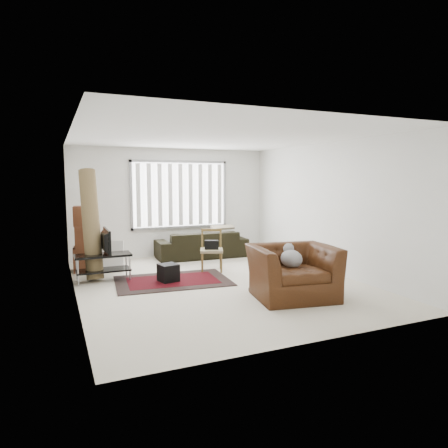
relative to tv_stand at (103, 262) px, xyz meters
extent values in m
plane|color=beige|center=(1.95, -1.01, -0.37)|extent=(6.00, 6.00, 0.00)
cube|color=white|center=(1.95, -1.01, 2.33)|extent=(5.00, 6.00, 0.02)
cube|color=white|center=(1.95, 1.99, 0.98)|extent=(5.00, 0.02, 2.70)
cube|color=white|center=(1.95, -4.01, 0.98)|extent=(5.00, 0.02, 2.70)
cube|color=white|center=(-0.55, -1.01, 0.98)|extent=(0.02, 6.00, 2.70)
cube|color=white|center=(4.45, -1.01, 0.98)|extent=(0.02, 6.00, 2.70)
cube|color=white|center=(2.15, 1.97, 1.18)|extent=(2.40, 0.01, 1.60)
cube|color=gray|center=(2.15, 1.95, 1.18)|extent=(2.52, 0.06, 1.72)
cube|color=white|center=(2.15, 1.91, 1.18)|extent=(2.40, 0.02, 1.55)
cube|color=black|center=(1.21, -0.56, -0.37)|extent=(2.24, 1.60, 0.02)
cube|color=#41050B|center=(1.21, -0.56, -0.36)|extent=(1.76, 1.12, 0.00)
cube|color=black|center=(0.00, 0.00, 0.12)|extent=(1.04, 0.47, 0.04)
cube|color=black|center=(0.00, 0.00, -0.17)|extent=(1.00, 0.43, 0.03)
cylinder|color=#B2B2B7|center=(-0.47, -0.20, -0.12)|extent=(0.03, 0.03, 0.52)
cylinder|color=#B2B2B7|center=(0.47, -0.20, -0.12)|extent=(0.03, 0.03, 0.52)
cylinder|color=#B2B2B7|center=(-0.47, 0.20, -0.12)|extent=(0.03, 0.03, 0.52)
cylinder|color=#B2B2B7|center=(0.47, 0.20, -0.12)|extent=(0.03, 0.03, 0.52)
imported|color=black|center=(0.00, 0.00, 0.39)|extent=(0.11, 0.84, 0.48)
cube|color=black|center=(1.12, -0.58, -0.19)|extent=(0.39, 0.39, 0.33)
cube|color=brown|center=(-0.20, 1.03, -0.12)|extent=(0.61, 0.57, 0.51)
cube|color=brown|center=(-0.18, 1.00, 0.36)|extent=(0.56, 0.51, 0.46)
cube|color=brown|center=(-0.22, 1.05, 0.80)|extent=(0.50, 0.50, 0.41)
cube|color=silver|center=(0.25, 0.75, -0.05)|extent=(0.53, 0.29, 0.65)
cylinder|color=brown|center=(-0.17, 0.29, 0.70)|extent=(0.38, 0.89, 2.16)
imported|color=black|center=(2.53, 1.44, 0.05)|extent=(2.26, 1.05, 0.86)
cube|color=#857A57|center=(2.22, -0.03, 0.06)|extent=(0.61, 0.61, 0.05)
cylinder|color=brown|center=(1.96, -0.15, -0.16)|extent=(0.04, 0.04, 0.44)
cylinder|color=brown|center=(2.33, -0.29, -0.16)|extent=(0.04, 0.04, 0.44)
cylinder|color=brown|center=(2.10, 0.22, -0.16)|extent=(0.04, 0.04, 0.44)
cylinder|color=brown|center=(2.47, 0.08, -0.16)|extent=(0.04, 0.04, 0.44)
cube|color=brown|center=(2.29, 0.16, 0.47)|extent=(0.43, 0.20, 0.06)
cube|color=brown|center=(2.11, 0.23, 0.28)|extent=(0.05, 0.05, 0.44)
cube|color=brown|center=(2.48, 0.09, 0.28)|extent=(0.05, 0.05, 0.44)
cube|color=black|center=(2.22, -0.03, 0.18)|extent=(0.33, 0.26, 0.19)
imported|color=#3D1E0C|center=(2.73, -2.35, 0.11)|extent=(1.49, 1.35, 0.98)
ellipsoid|color=#59595B|center=(2.73, -2.35, 0.26)|extent=(0.32, 0.39, 0.24)
sphere|color=#59595B|center=(2.76, -2.17, 0.41)|extent=(0.18, 0.18, 0.18)
camera|label=1|loc=(-0.86, -7.79, 1.57)|focal=32.00mm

